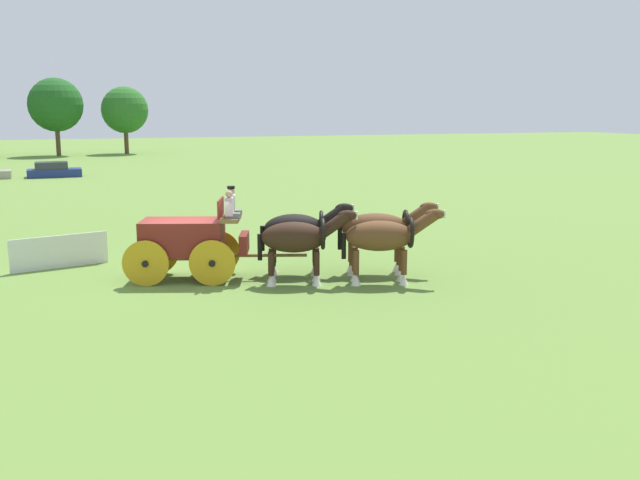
# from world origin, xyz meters

# --- Properties ---
(ground_plane) EXTENTS (220.00, 220.00, 0.00)m
(ground_plane) POSITION_xyz_m (0.00, 0.00, 0.00)
(ground_plane) COLOR olive
(show_wagon) EXTENTS (5.55, 2.74, 2.89)m
(show_wagon) POSITION_xyz_m (0.15, -0.05, 1.29)
(show_wagon) COLOR maroon
(show_wagon) RESTS_ON ground
(draft_horse_rear_near) EXTENTS (2.92, 1.53, 2.29)m
(draft_horse_rear_near) POSITION_xyz_m (3.60, -0.52, 1.41)
(draft_horse_rear_near) COLOR black
(draft_horse_rear_near) RESTS_ON ground
(draft_horse_rear_off) EXTENTS (2.94, 1.50, 2.26)m
(draft_horse_rear_off) POSITION_xyz_m (3.19, -1.75, 1.38)
(draft_horse_rear_off) COLOR #331E14
(draft_horse_rear_off) RESTS_ON ground
(draft_horse_lead_near) EXTENTS (3.13, 1.58, 2.31)m
(draft_horse_lead_near) POSITION_xyz_m (6.07, -1.34, 1.44)
(draft_horse_lead_near) COLOR brown
(draft_horse_lead_near) RESTS_ON ground
(draft_horse_lead_off) EXTENTS (3.04, 1.53, 2.28)m
(draft_horse_lead_off) POSITION_xyz_m (5.66, -2.58, 1.41)
(draft_horse_lead_off) COLOR brown
(draft_horse_lead_off) RESTS_ON ground
(parked_vehicle_c) EXTENTS (4.02, 2.02, 1.17)m
(parked_vehicle_c) POSITION_xyz_m (-4.02, 37.21, 0.50)
(parked_vehicle_c) COLOR navy
(parked_vehicle_c) RESTS_ON ground
(tree_d) EXTENTS (5.97, 5.97, 8.65)m
(tree_d) POSITION_xyz_m (-3.62, 63.76, 5.65)
(tree_d) COLOR brown
(tree_d) RESTS_ON ground
(tree_e) EXTENTS (5.40, 5.40, 7.80)m
(tree_e) POSITION_xyz_m (3.94, 64.95, 5.08)
(tree_e) COLOR brown
(tree_e) RESTS_ON ground
(sponsor_banner) EXTENTS (3.12, 0.85, 1.10)m
(sponsor_banner) POSITION_xyz_m (-3.63, 3.06, 0.55)
(sponsor_banner) COLOR silver
(sponsor_banner) RESTS_ON ground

